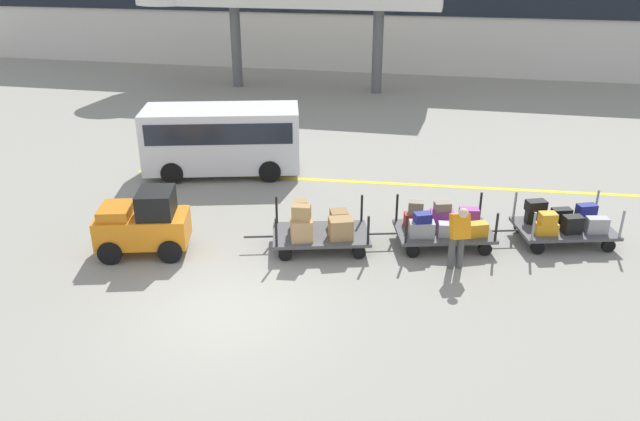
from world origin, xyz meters
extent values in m
plane|color=gray|center=(0.00, 0.00, 0.00)|extent=(120.00, 120.00, 0.00)
cube|color=yellow|center=(3.63, 7.91, 0.00)|extent=(18.38, 1.48, 0.01)
cylinder|color=#59595B|center=(-6.52, 20.00, 1.96)|extent=(0.50, 0.50, 3.93)
cylinder|color=#59595B|center=(0.53, 20.00, 1.96)|extent=(0.50, 0.50, 3.93)
cube|color=orange|center=(-2.70, 2.03, 0.63)|extent=(2.32, 1.61, 0.70)
cube|color=black|center=(-2.35, 2.13, 1.28)|extent=(1.03, 1.17, 0.60)
cube|color=orange|center=(-3.26, 1.88, 1.10)|extent=(0.92, 1.09, 0.24)
cylinder|color=black|center=(-3.50, 2.35, 0.28)|extent=(0.59, 0.32, 0.56)
cylinder|color=black|center=(-3.22, 1.34, 0.28)|extent=(0.59, 0.32, 0.56)
cylinder|color=black|center=(-2.18, 2.71, 0.28)|extent=(0.59, 0.32, 0.56)
cylinder|color=black|center=(-1.90, 1.70, 0.28)|extent=(0.59, 0.32, 0.56)
cube|color=#4C4C4F|center=(1.35, 3.14, 0.36)|extent=(2.59, 1.96, 0.08)
cylinder|color=black|center=(0.16, 3.48, 0.75)|extent=(0.06, 0.06, 0.70)
cylinder|color=black|center=(0.50, 2.24, 0.75)|extent=(0.06, 0.06, 0.70)
cylinder|color=black|center=(2.20, 4.04, 0.75)|extent=(0.06, 0.06, 0.70)
cylinder|color=black|center=(2.54, 2.79, 0.75)|extent=(0.06, 0.06, 0.70)
cylinder|color=black|center=(0.36, 3.48, 0.16)|extent=(0.34, 0.18, 0.32)
cylinder|color=black|center=(0.68, 2.33, 0.16)|extent=(0.34, 0.18, 0.32)
cylinder|color=black|center=(2.03, 3.94, 0.16)|extent=(0.34, 0.18, 0.32)
cylinder|color=black|center=(2.34, 2.79, 0.16)|extent=(0.34, 0.18, 0.32)
cylinder|color=#333333|center=(-0.10, 2.74, 0.34)|extent=(0.69, 0.23, 0.05)
cube|color=olive|center=(0.82, 3.30, 0.59)|extent=(0.53, 0.56, 0.38)
cube|color=tan|center=(0.98, 2.70, 0.66)|extent=(0.62, 0.59, 0.52)
cube|color=olive|center=(1.71, 3.59, 0.61)|extent=(0.53, 0.53, 0.42)
cube|color=#9E7A4C|center=(1.87, 2.97, 0.65)|extent=(0.66, 0.60, 0.50)
cube|color=#9E7A4C|center=(0.82, 3.30, 0.96)|extent=(0.39, 0.35, 0.35)
cube|color=#A87F4C|center=(0.98, 2.70, 1.09)|extent=(0.45, 0.32, 0.35)
cube|color=#4C4C4F|center=(4.25, 3.93, 0.36)|extent=(2.59, 1.96, 0.08)
cylinder|color=black|center=(3.06, 4.27, 0.75)|extent=(0.06, 0.06, 0.70)
cylinder|color=black|center=(3.39, 3.03, 0.75)|extent=(0.06, 0.06, 0.70)
cylinder|color=black|center=(5.10, 4.83, 0.75)|extent=(0.06, 0.06, 0.70)
cylinder|color=black|center=(5.44, 3.58, 0.75)|extent=(0.06, 0.06, 0.70)
cylinder|color=black|center=(3.26, 4.27, 0.16)|extent=(0.34, 0.18, 0.32)
cylinder|color=black|center=(3.57, 3.12, 0.16)|extent=(0.34, 0.18, 0.32)
cylinder|color=black|center=(4.92, 4.73, 0.16)|extent=(0.34, 0.18, 0.32)
cylinder|color=black|center=(5.23, 3.58, 0.16)|extent=(0.34, 0.18, 0.32)
cylinder|color=#333333|center=(2.80, 3.53, 0.34)|extent=(0.69, 0.23, 0.05)
cube|color=red|center=(3.53, 4.06, 0.56)|extent=(0.59, 0.43, 0.32)
cube|color=#99999E|center=(3.73, 3.46, 0.59)|extent=(0.64, 0.45, 0.38)
cube|color=#8C338C|center=(4.17, 4.24, 0.59)|extent=(0.61, 0.42, 0.37)
cube|color=#99999E|center=(4.35, 3.62, 0.56)|extent=(0.50, 0.35, 0.33)
cube|color=#8C338C|center=(4.82, 4.38, 0.61)|extent=(0.51, 0.37, 0.42)
cube|color=orange|center=(4.98, 3.75, 0.57)|extent=(0.61, 0.47, 0.33)
cube|color=#726651|center=(3.53, 4.06, 0.87)|extent=(0.37, 0.27, 0.31)
cube|color=navy|center=(3.73, 3.46, 0.89)|extent=(0.46, 0.41, 0.22)
cube|color=#726651|center=(4.17, 4.24, 0.88)|extent=(0.45, 0.37, 0.22)
cube|color=#4C4C4F|center=(7.14, 4.72, 0.36)|extent=(2.59, 1.96, 0.08)
cylinder|color=gray|center=(5.95, 5.06, 0.75)|extent=(0.06, 0.06, 0.70)
cylinder|color=gray|center=(6.29, 3.82, 0.75)|extent=(0.06, 0.06, 0.70)
cylinder|color=gray|center=(7.99, 5.62, 0.75)|extent=(0.06, 0.06, 0.70)
cylinder|color=gray|center=(8.33, 4.37, 0.75)|extent=(0.06, 0.06, 0.70)
cylinder|color=black|center=(6.15, 5.06, 0.16)|extent=(0.34, 0.18, 0.32)
cylinder|color=black|center=(6.46, 3.91, 0.16)|extent=(0.34, 0.18, 0.32)
cylinder|color=black|center=(7.81, 5.52, 0.16)|extent=(0.34, 0.18, 0.32)
cylinder|color=black|center=(8.13, 4.37, 0.16)|extent=(0.34, 0.18, 0.32)
cylinder|color=#333333|center=(5.69, 4.32, 0.34)|extent=(0.69, 0.23, 0.05)
cube|color=black|center=(6.43, 4.85, 0.56)|extent=(0.46, 0.36, 0.32)
cube|color=orange|center=(6.64, 4.22, 0.54)|extent=(0.57, 0.39, 0.28)
cube|color=black|center=(7.07, 5.00, 0.58)|extent=(0.53, 0.39, 0.36)
cube|color=black|center=(7.25, 4.42, 0.61)|extent=(0.52, 0.43, 0.43)
cube|color=navy|center=(7.67, 5.14, 0.64)|extent=(0.53, 0.42, 0.47)
cube|color=#99999E|center=(7.83, 4.56, 0.59)|extent=(0.55, 0.37, 0.38)
cube|color=black|center=(6.43, 4.85, 0.85)|extent=(0.55, 0.46, 0.27)
cube|color=orange|center=(6.64, 4.22, 0.81)|extent=(0.45, 0.39, 0.26)
cylinder|color=#4C4C4C|center=(4.45, 2.78, 0.41)|extent=(0.16, 0.16, 0.82)
cylinder|color=#4C4C4C|center=(4.64, 2.85, 0.41)|extent=(0.16, 0.16, 0.82)
cube|color=orange|center=(4.58, 2.72, 1.09)|extent=(0.52, 0.53, 0.61)
sphere|color=beige|center=(4.62, 2.61, 1.45)|extent=(0.22, 0.22, 0.22)
cube|color=silver|center=(-2.79, 7.72, 1.15)|extent=(5.13, 3.08, 1.90)
cube|color=#1E232D|center=(-2.79, 7.72, 1.55)|extent=(4.77, 3.02, 0.64)
cylinder|color=black|center=(-4.00, 6.49, 0.34)|extent=(0.72, 0.41, 0.68)
cylinder|color=black|center=(-1.13, 7.26, 0.34)|extent=(0.72, 0.41, 0.68)
camera|label=1|loc=(4.17, -10.18, 6.92)|focal=35.21mm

